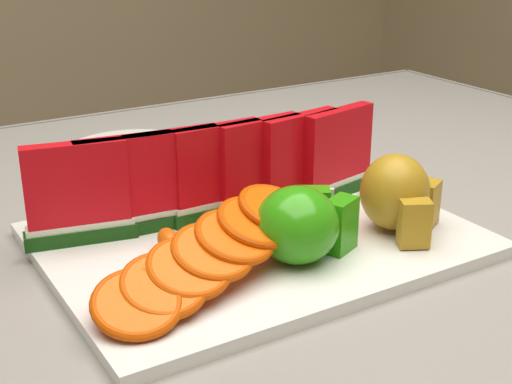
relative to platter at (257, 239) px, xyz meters
name	(u,v)px	position (x,y,z in m)	size (l,w,h in m)	color
table	(187,334)	(-0.06, 0.04, -0.11)	(1.40, 0.90, 0.75)	#512F21
tablecloth	(185,281)	(-0.06, 0.04, -0.05)	(1.53, 1.03, 0.20)	gray
platter	(257,239)	(0.00, 0.00, 0.00)	(0.40, 0.30, 0.01)	silver
apple_cluster	(302,224)	(0.01, -0.06, 0.04)	(0.11, 0.09, 0.07)	#23821D
pear_cluster	(398,194)	(0.12, -0.06, 0.04)	(0.09, 0.09, 0.08)	#AC7D0B
side_plate	(132,151)	(0.00, 0.33, 0.00)	(0.22, 0.22, 0.01)	silver
watermelon_row	(218,174)	(-0.01, 0.06, 0.05)	(0.39, 0.07, 0.10)	#0A3608
orange_fan_front	(213,252)	(-0.08, -0.07, 0.04)	(0.25, 0.14, 0.06)	orange
orange_fan_back	(162,184)	(-0.04, 0.13, 0.02)	(0.22, 0.09, 0.04)	orange
tangerine_segments	(245,223)	(-0.01, 0.00, 0.02)	(0.19, 0.07, 0.02)	orange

